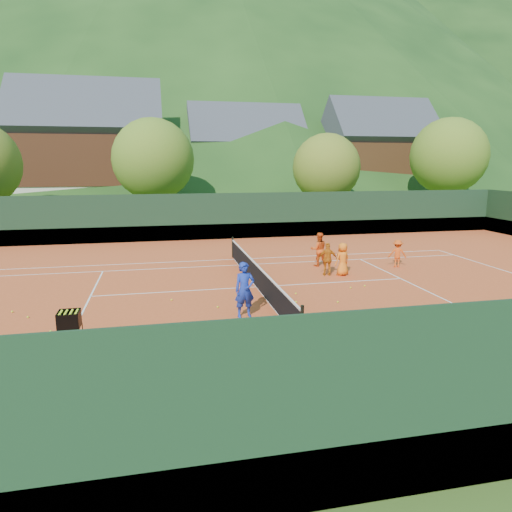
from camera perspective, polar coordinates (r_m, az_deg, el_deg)
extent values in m
plane|color=#2F4C17|center=(18.50, 0.07, -3.94)|extent=(400.00, 400.00, 0.00)
cube|color=#C74820|center=(18.50, 0.07, -3.91)|extent=(40.00, 24.00, 0.02)
cone|color=#183613|center=(184.86, -8.27, 27.22)|extent=(280.00, 280.00, 110.00)
cone|color=black|center=(196.54, 18.34, 23.57)|extent=(260.00, 260.00, 95.00)
imported|color=#172C9B|center=(14.76, -1.43, -4.24)|extent=(0.70, 0.50, 1.82)
imported|color=#DF4B13|center=(22.26, 7.85, 0.83)|extent=(0.85, 0.69, 1.64)
imported|color=#CA6712|center=(20.43, 8.95, -0.40)|extent=(0.92, 0.51, 1.48)
imported|color=orange|center=(20.57, 10.77, -0.39)|extent=(0.83, 0.68, 1.47)
imported|color=#E24D14|center=(22.89, 17.26, 0.31)|extent=(0.98, 0.78, 1.32)
sphere|color=#C6DB24|center=(16.69, 10.19, -5.67)|extent=(0.07, 0.07, 0.07)
sphere|color=#C6DB24|center=(16.50, 5.03, -5.73)|extent=(0.07, 0.07, 0.07)
sphere|color=#C6DB24|center=(12.22, -8.03, -12.19)|extent=(0.07, 0.07, 0.07)
sphere|color=#C6DB24|center=(12.91, 27.41, -12.10)|extent=(0.07, 0.07, 0.07)
sphere|color=#C6DB24|center=(16.51, 17.31, -6.22)|extent=(0.07, 0.07, 0.07)
sphere|color=#C6DB24|center=(16.61, -26.63, -6.84)|extent=(0.07, 0.07, 0.07)
sphere|color=#C6DB24|center=(10.96, -11.39, -15.22)|extent=(0.07, 0.07, 0.07)
sphere|color=#C6DB24|center=(16.24, 20.54, -6.74)|extent=(0.07, 0.07, 0.07)
sphere|color=#C6DB24|center=(13.83, 9.48, -9.33)|extent=(0.07, 0.07, 0.07)
sphere|color=#C6DB24|center=(12.61, -22.68, -12.24)|extent=(0.07, 0.07, 0.07)
sphere|color=#C6DB24|center=(13.94, -2.43, -9.01)|extent=(0.07, 0.07, 0.07)
sphere|color=#C6DB24|center=(17.44, -28.18, -6.15)|extent=(0.07, 0.07, 0.07)
sphere|color=#C6DB24|center=(11.46, 1.16, -13.74)|extent=(0.07, 0.07, 0.07)
sphere|color=#C6DB24|center=(9.47, -19.51, -20.32)|extent=(0.07, 0.07, 0.07)
sphere|color=#C6DB24|center=(15.94, -4.80, -6.36)|extent=(0.07, 0.07, 0.07)
sphere|color=#C6DB24|center=(9.80, -26.25, -19.74)|extent=(0.07, 0.07, 0.07)
sphere|color=#C6DB24|center=(15.20, 21.85, -8.09)|extent=(0.07, 0.07, 0.07)
sphere|color=#C6DB24|center=(9.97, 4.74, -17.93)|extent=(0.07, 0.07, 0.07)
sphere|color=#C6DB24|center=(16.96, -10.51, -5.41)|extent=(0.07, 0.07, 0.07)
sphere|color=#C6DB24|center=(19.03, 13.42, -3.65)|extent=(0.07, 0.07, 0.07)
sphere|color=#C6DB24|center=(10.71, 0.43, -15.66)|extent=(0.07, 0.07, 0.07)
sphere|color=#C6DB24|center=(17.53, 4.99, -4.69)|extent=(0.07, 0.07, 0.07)
sphere|color=#C6DB24|center=(13.19, 10.07, -10.42)|extent=(0.07, 0.07, 0.07)
sphere|color=#C6DB24|center=(13.44, 6.41, -9.87)|extent=(0.07, 0.07, 0.07)
sphere|color=#C6DB24|center=(18.64, 11.75, -3.89)|extent=(0.07, 0.07, 0.07)
sphere|color=#C6DB24|center=(14.98, -24.30, -8.58)|extent=(0.07, 0.07, 0.07)
cube|color=white|center=(23.92, 29.15, -1.79)|extent=(0.06, 10.97, 0.00)
cube|color=white|center=(13.45, 5.06, -9.97)|extent=(23.77, 0.06, 0.00)
cube|color=white|center=(23.73, -2.71, -0.41)|extent=(23.77, 0.06, 0.00)
cube|color=white|center=(14.68, 3.48, -8.06)|extent=(23.77, 0.06, 0.00)
cube|color=silver|center=(22.41, -2.14, -1.12)|extent=(23.77, 0.06, 0.00)
cube|color=white|center=(18.30, -19.99, -4.76)|extent=(0.06, 8.23, 0.00)
cube|color=white|center=(20.76, 17.63, -2.70)|extent=(0.06, 8.23, 0.00)
cube|color=white|center=(18.49, 0.07, -3.87)|extent=(12.80, 0.06, 0.00)
cube|color=white|center=(18.49, 0.07, -3.87)|extent=(0.06, 10.97, 0.00)
cube|color=black|center=(18.38, 0.07, -2.53)|extent=(0.03, 11.97, 0.90)
cube|color=white|center=(18.27, 0.07, -1.10)|extent=(0.05, 11.97, 0.06)
cylinder|color=black|center=(12.81, 5.77, -8.49)|extent=(0.10, 0.10, 1.10)
cylinder|color=black|center=(24.11, -2.92, 1.11)|extent=(0.10, 0.10, 1.10)
cube|color=black|center=(29.86, -4.79, 4.96)|extent=(40.00, 0.05, 3.00)
cube|color=#195928|center=(29.99, -4.76, 3.06)|extent=(40.40, 0.05, 1.00)
cube|color=black|center=(7.44, 20.82, -16.78)|extent=(40.00, 0.05, 3.00)
cube|color=#1A5C29|center=(7.95, 20.26, -23.16)|extent=(40.40, 0.05, 1.00)
cylinder|color=black|center=(13.41, -23.54, -9.76)|extent=(0.02, 0.02, 0.55)
cylinder|color=black|center=(13.31, -21.19, -9.73)|extent=(0.02, 0.02, 0.55)
cylinder|color=black|center=(13.92, -23.10, -8.95)|extent=(0.02, 0.02, 0.55)
cylinder|color=black|center=(13.82, -20.84, -8.92)|extent=(0.02, 0.02, 0.55)
cube|color=black|center=(13.52, -22.26, -8.24)|extent=(0.55, 0.55, 0.02)
cube|color=black|center=(13.19, -22.54, -7.72)|extent=(0.55, 0.02, 0.45)
cube|color=black|center=(13.70, -22.13, -6.97)|extent=(0.55, 0.02, 0.45)
cube|color=black|center=(13.50, -23.49, -7.36)|extent=(0.02, 0.55, 0.45)
cube|color=black|center=(13.40, -21.17, -7.32)|extent=(0.02, 0.55, 0.45)
sphere|color=#CCE526|center=(13.24, -23.42, -6.85)|extent=(0.07, 0.07, 0.07)
sphere|color=#CCE526|center=(13.37, -23.31, -6.67)|extent=(0.07, 0.07, 0.07)
sphere|color=#CCE526|center=(13.49, -23.20, -6.49)|extent=(0.07, 0.07, 0.07)
sphere|color=#CCE526|center=(13.62, -23.10, -6.32)|extent=(0.07, 0.07, 0.07)
sphere|color=#CCE526|center=(13.21, -22.84, -6.84)|extent=(0.07, 0.07, 0.07)
sphere|color=#CCE526|center=(13.34, -22.73, -6.66)|extent=(0.07, 0.07, 0.07)
sphere|color=#CCE526|center=(13.47, -22.63, -6.48)|extent=(0.07, 0.07, 0.07)
sphere|color=#CCE526|center=(13.59, -22.53, -6.31)|extent=(0.07, 0.07, 0.07)
sphere|color=#CCE526|center=(13.18, -22.25, -6.83)|extent=(0.07, 0.07, 0.07)
sphere|color=#CCE526|center=(13.31, -22.15, -6.65)|extent=(0.07, 0.07, 0.07)
sphere|color=#CCE526|center=(13.44, -22.06, -6.47)|extent=(0.07, 0.07, 0.07)
sphere|color=#CCE526|center=(13.57, -21.96, -6.29)|extent=(0.07, 0.07, 0.07)
sphere|color=#CCE526|center=(13.16, -21.66, -6.82)|extent=(0.07, 0.07, 0.07)
sphere|color=#CCE526|center=(13.29, -21.57, -6.64)|extent=(0.07, 0.07, 0.07)
sphere|color=#CCE526|center=(13.42, -21.48, -6.46)|extent=(0.07, 0.07, 0.07)
sphere|color=#CCE526|center=(13.55, -21.39, -6.28)|extent=(0.07, 0.07, 0.07)
cube|color=beige|center=(47.96, -19.66, 6.74)|extent=(12.00, 9.00, 2.88)
cube|color=#381B0F|center=(47.83, -19.97, 11.13)|extent=(12.24, 9.18, 4.48)
cube|color=#414249|center=(47.93, -20.21, 14.52)|extent=(13.80, 9.93, 9.93)
cube|color=beige|center=(52.47, -1.34, 7.57)|extent=(11.00, 8.00, 2.52)
cube|color=#381F0F|center=(52.34, -1.36, 11.09)|extent=(11.22, 8.16, 3.92)
cube|color=#414249|center=(52.38, -1.37, 13.89)|extent=(12.65, 8.82, 8.82)
cube|color=beige|center=(53.16, 14.62, 7.35)|extent=(10.00, 8.00, 2.70)
cube|color=#381E0F|center=(53.04, 14.82, 11.07)|extent=(10.20, 8.16, 4.20)
cube|color=#3F3F46|center=(53.10, 14.97, 13.98)|extent=(11.50, 8.82, 8.82)
cylinder|color=#432C1B|center=(37.59, -12.46, 5.97)|extent=(0.36, 0.36, 2.88)
sphere|color=#45721E|center=(37.42, -12.72, 11.71)|extent=(6.40, 6.40, 6.40)
cylinder|color=#412A1A|center=(39.11, 8.62, 6.06)|extent=(0.36, 0.36, 2.52)
sphere|color=#53711E|center=(38.93, 8.77, 10.88)|extent=(5.60, 5.60, 5.60)
cylinder|color=#42291A|center=(45.55, 22.55, 6.42)|extent=(0.36, 0.36, 3.06)
sphere|color=#47721E|center=(45.43, 22.94, 11.44)|extent=(6.80, 6.80, 6.80)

